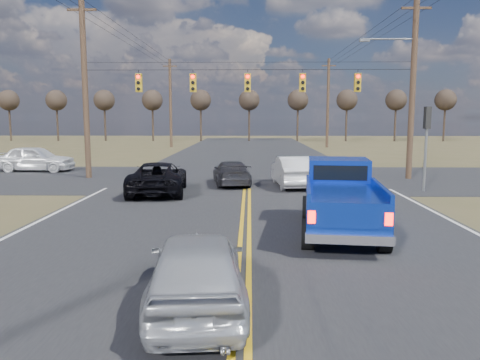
{
  "coord_description": "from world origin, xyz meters",
  "views": [
    {
      "loc": [
        0.14,
        -8.1,
        3.41
      ],
      "look_at": [
        -0.17,
        6.15,
        1.5
      ],
      "focal_mm": 35.0,
      "sensor_mm": 36.0,
      "label": 1
    }
  ],
  "objects_px": {
    "silver_suv": "(197,269)",
    "cross_car_west": "(35,159)",
    "pickup_truck": "(341,199)",
    "white_car_queue": "(293,171)",
    "black_suv": "(158,178)",
    "dgrey_car_queue": "(232,173)"
  },
  "relations": [
    {
      "from": "black_suv",
      "to": "cross_car_west",
      "type": "height_order",
      "value": "cross_car_west"
    },
    {
      "from": "black_suv",
      "to": "cross_car_west",
      "type": "xyz_separation_m",
      "value": [
        -9.52,
        8.54,
        0.1
      ]
    },
    {
      "from": "silver_suv",
      "to": "white_car_queue",
      "type": "relative_size",
      "value": 0.92
    },
    {
      "from": "black_suv",
      "to": "dgrey_car_queue",
      "type": "xyz_separation_m",
      "value": [
        3.19,
        2.84,
        -0.1
      ]
    },
    {
      "from": "white_car_queue",
      "to": "cross_car_west",
      "type": "height_order",
      "value": "cross_car_west"
    },
    {
      "from": "pickup_truck",
      "to": "cross_car_west",
      "type": "height_order",
      "value": "pickup_truck"
    },
    {
      "from": "black_suv",
      "to": "pickup_truck",
      "type": "bearing_deg",
      "value": 128.78
    },
    {
      "from": "black_suv",
      "to": "white_car_queue",
      "type": "xyz_separation_m",
      "value": [
        6.27,
        2.34,
        0.04
      ]
    },
    {
      "from": "black_suv",
      "to": "silver_suv",
      "type": "bearing_deg",
      "value": 98.65
    },
    {
      "from": "pickup_truck",
      "to": "dgrey_car_queue",
      "type": "xyz_separation_m",
      "value": [
        -3.63,
        9.86,
        -0.41
      ]
    },
    {
      "from": "pickup_truck",
      "to": "white_car_queue",
      "type": "relative_size",
      "value": 1.26
    },
    {
      "from": "pickup_truck",
      "to": "black_suv",
      "type": "xyz_separation_m",
      "value": [
        -6.83,
        7.02,
        -0.3
      ]
    },
    {
      "from": "pickup_truck",
      "to": "silver_suv",
      "type": "height_order",
      "value": "pickup_truck"
    },
    {
      "from": "silver_suv",
      "to": "black_suv",
      "type": "height_order",
      "value": "silver_suv"
    },
    {
      "from": "pickup_truck",
      "to": "cross_car_west",
      "type": "xyz_separation_m",
      "value": [
        -16.35,
        15.55,
        -0.2
      ]
    },
    {
      "from": "silver_suv",
      "to": "cross_car_west",
      "type": "height_order",
      "value": "cross_car_west"
    },
    {
      "from": "silver_suv",
      "to": "white_car_queue",
      "type": "height_order",
      "value": "white_car_queue"
    },
    {
      "from": "black_suv",
      "to": "white_car_queue",
      "type": "relative_size",
      "value": 1.12
    },
    {
      "from": "black_suv",
      "to": "dgrey_car_queue",
      "type": "distance_m",
      "value": 4.28
    },
    {
      "from": "dgrey_car_queue",
      "to": "cross_car_west",
      "type": "height_order",
      "value": "cross_car_west"
    },
    {
      "from": "silver_suv",
      "to": "cross_car_west",
      "type": "bearing_deg",
      "value": -64.4
    },
    {
      "from": "silver_suv",
      "to": "dgrey_car_queue",
      "type": "bearing_deg",
      "value": -95.29
    }
  ]
}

